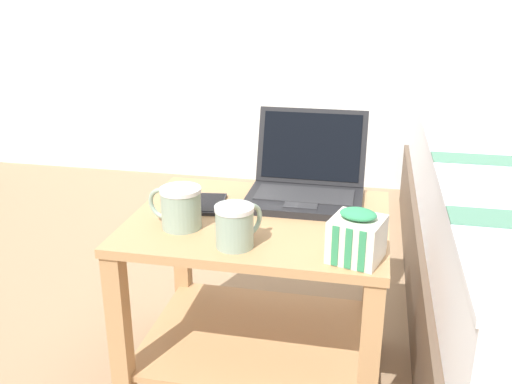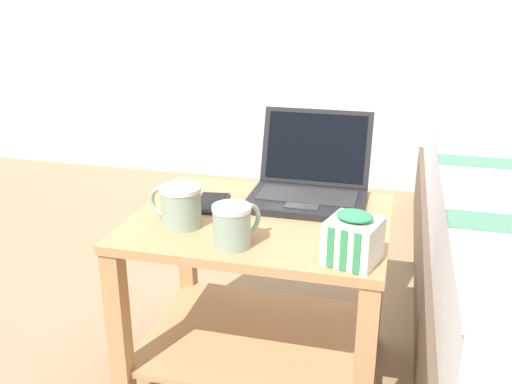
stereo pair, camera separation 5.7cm
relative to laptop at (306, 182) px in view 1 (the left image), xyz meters
name	(u,v)px [view 1 (the left image)]	position (x,y,z in m)	size (l,w,h in m)	color
ground_plane	(259,373)	(-0.10, -0.16, -0.51)	(8.00, 8.00, 0.00)	#937556
bedside_table	(259,277)	(-0.10, -0.16, -0.21)	(0.63, 0.50, 0.46)	tan
laptop	(306,182)	(0.00, 0.00, 0.00)	(0.30, 0.29, 0.22)	black
mug_front_left	(180,205)	(-0.27, -0.26, 0.01)	(0.14, 0.10, 0.10)	#8CA593
mug_front_right	(236,224)	(-0.11, -0.33, 0.01)	(0.09, 0.12, 0.09)	#8CA593
snack_bag	(357,237)	(0.15, -0.34, 0.01)	(0.13, 0.13, 0.11)	silver
cell_phone	(209,204)	(-0.24, -0.11, -0.04)	(0.09, 0.15, 0.01)	black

